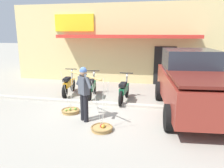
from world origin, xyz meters
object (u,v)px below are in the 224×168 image
at_px(fruit_basket_right_side, 102,128).
at_px(motorcycle_nearest_shop, 69,85).
at_px(motorcycle_third_in_row, 124,91).
at_px(motorcycle_second_in_row, 92,87).
at_px(fruit_basket_left_side, 71,111).
at_px(parked_truck, 192,83).
at_px(fruit_vendor, 84,90).

height_order(fruit_basket_right_side, motorcycle_nearest_shop, fruit_basket_right_side).
bearing_deg(motorcycle_third_in_row, motorcycle_second_in_row, 169.52).
relative_size(fruit_basket_left_side, motorcycle_second_in_row, 0.80).
bearing_deg(fruit_basket_left_side, parked_truck, 13.07).
bearing_deg(fruit_basket_right_side, motorcycle_third_in_row, 85.89).
height_order(motorcycle_nearest_shop, parked_truck, parked_truck).
distance_m(fruit_basket_right_side, parked_truck, 3.49).
relative_size(motorcycle_second_in_row, parked_truck, 0.37).
relative_size(motorcycle_nearest_shop, parked_truck, 0.37).
relative_size(motorcycle_second_in_row, motorcycle_third_in_row, 1.00).
bearing_deg(motorcycle_third_in_row, fruit_basket_left_side, -134.57).
distance_m(fruit_basket_left_side, parked_truck, 4.25).
bearing_deg(fruit_basket_left_side, motorcycle_second_in_row, 84.03).
xyz_separation_m(fruit_basket_right_side, motorcycle_nearest_shop, (-2.35, 3.27, 0.38)).
relative_size(motorcycle_nearest_shop, motorcycle_third_in_row, 1.00).
bearing_deg(parked_truck, fruit_basket_left_side, -166.93).
bearing_deg(fruit_vendor, motorcycle_third_in_row, 67.69).
bearing_deg(motorcycle_nearest_shop, motorcycle_second_in_row, -12.09).
bearing_deg(motorcycle_nearest_shop, fruit_basket_right_side, -54.30).
xyz_separation_m(motorcycle_nearest_shop, parked_truck, (4.98, -1.19, 0.58)).
xyz_separation_m(motorcycle_second_in_row, parked_truck, (3.84, -0.94, 0.58)).
bearing_deg(parked_truck, motorcycle_third_in_row, 164.29).
distance_m(motorcycle_third_in_row, parked_truck, 2.60).
bearing_deg(motorcycle_nearest_shop, parked_truck, -13.43).
bearing_deg(fruit_basket_right_side, parked_truck, 38.24).
xyz_separation_m(motorcycle_nearest_shop, motorcycle_second_in_row, (1.14, -0.25, 0.00)).
height_order(fruit_vendor, fruit_basket_left_side, fruit_vendor).
height_order(fruit_basket_left_side, fruit_basket_right_side, same).
height_order(fruit_vendor, motorcycle_nearest_shop, fruit_vendor).
xyz_separation_m(fruit_vendor, motorcycle_second_in_row, (-0.50, 2.45, -0.53)).
distance_m(fruit_basket_left_side, motorcycle_nearest_shop, 2.36).
bearing_deg(parked_truck, motorcycle_nearest_shop, 166.57).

